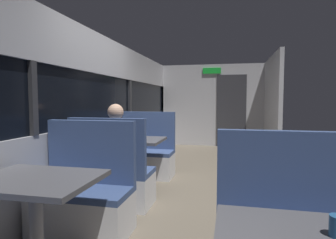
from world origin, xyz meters
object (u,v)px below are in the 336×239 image
(dining_table_mid_window, at_px, (132,145))
(bench_mid_window_facing_entry, at_px, (146,157))
(bench_near_window_facing_entry, at_px, (84,199))
(seated_passenger, at_px, (115,162))
(coffee_cup_secondary, at_px, (134,136))
(dining_table_near_window, at_px, (35,191))
(bench_mid_window_facing_end, at_px, (113,179))

(dining_table_mid_window, distance_m, bench_mid_window_facing_entry, 0.77)
(bench_near_window_facing_entry, distance_m, bench_mid_window_facing_entry, 2.11)
(dining_table_mid_window, distance_m, seated_passenger, 0.64)
(seated_passenger, bearing_deg, coffee_cup_secondary, 83.29)
(bench_near_window_facing_entry, distance_m, dining_table_mid_window, 1.44)
(seated_passenger, bearing_deg, dining_table_mid_window, 90.00)
(dining_table_near_window, bearing_deg, dining_table_mid_window, 90.00)
(dining_table_near_window, distance_m, dining_table_mid_window, 2.11)
(bench_near_window_facing_entry, relative_size, coffee_cup_secondary, 12.22)
(dining_table_mid_window, height_order, seated_passenger, seated_passenger)
(dining_table_mid_window, relative_size, bench_mid_window_facing_entry, 0.82)
(bench_near_window_facing_entry, bearing_deg, coffee_cup_secondary, 87.21)
(bench_mid_window_facing_entry, relative_size, seated_passenger, 0.87)
(bench_mid_window_facing_end, distance_m, bench_mid_window_facing_entry, 1.40)
(dining_table_mid_window, distance_m, coffee_cup_secondary, 0.18)
(bench_near_window_facing_entry, relative_size, bench_mid_window_facing_end, 1.00)
(dining_table_mid_window, bearing_deg, bench_mid_window_facing_entry, 90.00)
(dining_table_near_window, distance_m, seated_passenger, 1.48)
(bench_near_window_facing_entry, xyz_separation_m, coffee_cup_secondary, (0.07, 1.33, 0.46))
(bench_near_window_facing_entry, xyz_separation_m, bench_mid_window_facing_entry, (0.00, 2.11, 0.00))
(bench_mid_window_facing_entry, relative_size, coffee_cup_secondary, 12.22)
(bench_mid_window_facing_end, distance_m, seated_passenger, 0.22)
(dining_table_near_window, distance_m, bench_near_window_facing_entry, 0.77)
(bench_mid_window_facing_end, relative_size, seated_passenger, 0.87)
(seated_passenger, distance_m, coffee_cup_secondary, 0.61)
(bench_mid_window_facing_entry, distance_m, seated_passenger, 1.34)
(dining_table_near_window, relative_size, seated_passenger, 0.71)
(bench_mid_window_facing_entry, bearing_deg, seated_passenger, -90.00)
(dining_table_near_window, height_order, bench_mid_window_facing_end, bench_mid_window_facing_end)
(bench_mid_window_facing_end, bearing_deg, dining_table_mid_window, 90.00)
(bench_mid_window_facing_end, distance_m, coffee_cup_secondary, 0.78)
(bench_mid_window_facing_end, relative_size, bench_mid_window_facing_entry, 1.00)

